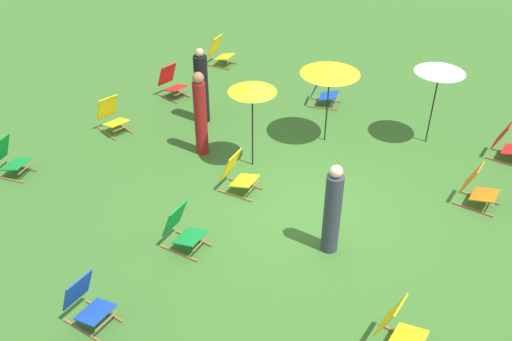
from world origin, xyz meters
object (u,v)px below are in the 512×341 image
(deckchair_3, at_px, (9,159))
(deckchair_10, at_px, (508,143))
(deckchair_8, at_px, (171,83))
(umbrella_0, at_px, (441,67))
(umbrella_1, at_px, (252,87))
(person_1, at_px, (332,211))
(deckchair_1, at_px, (398,329))
(deckchair_7, at_px, (477,188))
(umbrella_2, at_px, (330,69))
(person_2, at_px, (202,88))
(deckchair_0, at_px, (87,303))
(deckchair_9, at_px, (323,91))
(person_0, at_px, (200,115))
(deckchair_6, at_px, (182,229))
(deckchair_2, at_px, (238,174))
(deckchair_5, at_px, (220,52))
(deckchair_4, at_px, (112,116))

(deckchair_3, relative_size, deckchair_10, 1.03)
(deckchair_8, distance_m, umbrella_0, 6.55)
(umbrella_1, xyz_separation_m, person_1, (-1.44, -2.54, -0.99))
(deckchair_1, xyz_separation_m, deckchair_7, (3.95, 0.00, 0.00))
(umbrella_2, bearing_deg, deckchair_3, 134.98)
(umbrella_0, relative_size, person_2, 1.05)
(deckchair_0, bearing_deg, person_2, 21.17)
(umbrella_2, bearing_deg, deckchair_9, 29.82)
(person_0, bearing_deg, umbrella_2, 107.02)
(deckchair_6, bearing_deg, deckchair_2, 1.08)
(deckchair_6, bearing_deg, umbrella_2, -8.75)
(umbrella_1, height_order, person_0, umbrella_1)
(umbrella_0, bearing_deg, deckchair_6, 157.81)
(deckchair_5, relative_size, person_2, 0.46)
(deckchair_0, relative_size, deckchair_6, 1.00)
(deckchair_1, height_order, umbrella_2, umbrella_2)
(deckchair_9, bearing_deg, deckchair_2, 166.61)
(deckchair_1, distance_m, deckchair_4, 8.04)
(deckchair_7, height_order, umbrella_1, umbrella_1)
(deckchair_10, bearing_deg, person_1, 158.82)
(deckchair_8, bearing_deg, umbrella_2, -78.86)
(deckchair_7, bearing_deg, person_1, 147.33)
(deckchair_8, distance_m, person_0, 2.94)
(deckchair_3, bearing_deg, deckchair_1, -103.67)
(deckchair_4, xyz_separation_m, deckchair_9, (3.81, -3.43, 0.00))
(deckchair_0, relative_size, deckchair_4, 0.98)
(deckchair_8, height_order, umbrella_2, umbrella_2)
(deckchair_8, bearing_deg, deckchair_9, -55.48)
(person_1, bearing_deg, umbrella_2, -21.85)
(umbrella_2, relative_size, person_2, 1.02)
(umbrella_1, bearing_deg, umbrella_2, -24.94)
(deckchair_0, distance_m, person_1, 4.07)
(deckchair_9, relative_size, umbrella_1, 0.45)
(deckchair_9, distance_m, deckchair_10, 4.41)
(deckchair_5, bearing_deg, deckchair_3, 169.81)
(umbrella_2, xyz_separation_m, person_2, (-0.80, 2.84, -0.88))
(deckchair_1, distance_m, deckchair_6, 3.85)
(umbrella_2, xyz_separation_m, person_1, (-3.16, -1.74, -0.92))
(deckchair_10, bearing_deg, deckchair_3, 127.08)
(deckchair_7, distance_m, umbrella_0, 2.70)
(person_0, bearing_deg, deckchair_3, -71.57)
(deckchair_6, xyz_separation_m, umbrella_1, (2.76, 0.41, 1.44))
(deckchair_1, distance_m, person_2, 7.30)
(person_1, bearing_deg, umbrella_1, 9.87)
(deckchair_1, height_order, deckchair_5, same)
(deckchair_0, distance_m, deckchair_9, 8.02)
(deckchair_4, bearing_deg, deckchair_6, -106.35)
(deckchair_6, distance_m, umbrella_1, 3.14)
(deckchair_4, height_order, deckchair_5, same)
(deckchair_2, xyz_separation_m, umbrella_2, (2.63, -0.55, 1.37))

